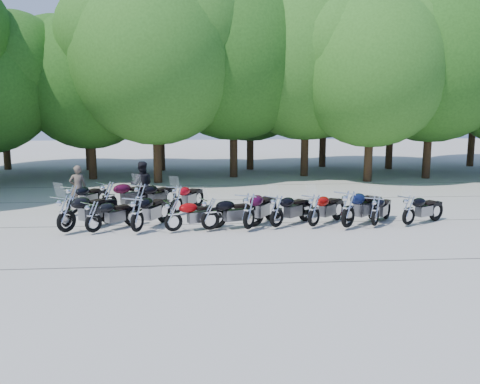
{
  "coord_description": "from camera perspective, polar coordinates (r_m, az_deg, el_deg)",
  "views": [
    {
      "loc": [
        -1.31,
        -15.41,
        3.99
      ],
      "look_at": [
        0.0,
        1.5,
        1.1
      ],
      "focal_mm": 38.0,
      "sensor_mm": 36.0,
      "label": 1
    }
  ],
  "objects": [
    {
      "name": "tree_3",
      "position": [
        26.85,
        -9.55,
        14.52
      ],
      "size": [
        8.7,
        8.7,
        10.67
      ],
      "color": "#3A2614",
      "rests_on": "ground"
    },
    {
      "name": "tree_14",
      "position": [
        33.76,
        16.79,
        12.39
      ],
      "size": [
        8.02,
        8.02,
        9.84
      ],
      "color": "#3A2614",
      "rests_on": "ground"
    },
    {
      "name": "motorcycle_1",
      "position": [
        16.54,
        -16.17,
        -2.58
      ],
      "size": [
        1.93,
        1.93,
        1.18
      ],
      "primitive_type": null,
      "rotation": [
        0.0,
        0.0,
        2.36
      ],
      "color": "black",
      "rests_on": "ground"
    },
    {
      "name": "tree_9",
      "position": [
        35.23,
        -25.24,
        11.26
      ],
      "size": [
        7.59,
        7.59,
        9.32
      ],
      "color": "#3A2614",
      "rests_on": "ground"
    },
    {
      "name": "motorcycle_2",
      "position": [
        16.22,
        -11.5,
        -2.33
      ],
      "size": [
        1.65,
        2.47,
        1.35
      ],
      "primitive_type": null,
      "rotation": [
        0.0,
        0.0,
        2.71
      ],
      "color": "black",
      "rests_on": "ground"
    },
    {
      "name": "motorcycle_8",
      "position": [
        16.79,
        12.05,
        -1.78
      ],
      "size": [
        2.38,
        2.32,
        1.44
      ],
      "primitive_type": null,
      "rotation": [
        0.0,
        0.0,
        2.33
      ],
      "color": "black",
      "rests_on": "ground"
    },
    {
      "name": "motorcycle_7",
      "position": [
        16.81,
        8.3,
        -1.95
      ],
      "size": [
        2.05,
        2.09,
        1.27
      ],
      "primitive_type": null,
      "rotation": [
        0.0,
        0.0,
        2.37
      ],
      "color": "#8B0705",
      "rests_on": "ground"
    },
    {
      "name": "tree_4",
      "position": [
        28.68,
        -0.74,
        14.96
      ],
      "size": [
        9.13,
        9.13,
        11.2
      ],
      "color": "#3A2614",
      "rests_on": "ground"
    },
    {
      "name": "motorcycle_0",
      "position": [
        16.75,
        -18.96,
        -2.19
      ],
      "size": [
        2.09,
        2.44,
        1.4
      ],
      "primitive_type": null,
      "rotation": [
        0.0,
        0.0,
        2.5
      ],
      "color": "black",
      "rests_on": "ground"
    },
    {
      "name": "tree_7",
      "position": [
        30.03,
        20.83,
        13.64
      ],
      "size": [
        8.79,
        8.79,
        10.79
      ],
      "color": "#3A2614",
      "rests_on": "ground"
    },
    {
      "name": "tree_15",
      "position": [
        37.18,
        25.16,
        13.47
      ],
      "size": [
        9.67,
        9.67,
        11.86
      ],
      "color": "#3A2614",
      "rests_on": "ground"
    },
    {
      "name": "tree_10",
      "position": [
        33.17,
        -16.96,
        12.14
      ],
      "size": [
        7.78,
        7.78,
        9.55
      ],
      "color": "#3A2614",
      "rests_on": "ground"
    },
    {
      "name": "tree_12",
      "position": [
        32.08,
        1.18,
        12.77
      ],
      "size": [
        7.88,
        7.88,
        9.67
      ],
      "color": "#3A2614",
      "rests_on": "ground"
    },
    {
      "name": "tree_13",
      "position": [
        33.91,
        9.48,
        13.01
      ],
      "size": [
        8.31,
        8.31,
        10.2
      ],
      "color": "#3A2614",
      "rests_on": "ground"
    },
    {
      "name": "motorcycle_6",
      "position": [
        16.58,
        4.15,
        -2.05
      ],
      "size": [
        2.11,
        1.99,
        1.26
      ],
      "primitive_type": null,
      "rotation": [
        0.0,
        0.0,
        2.31
      ],
      "color": "black",
      "rests_on": "ground"
    },
    {
      "name": "motorcycle_5",
      "position": [
        16.24,
        1.0,
        -2.04
      ],
      "size": [
        1.91,
        2.49,
        1.39
      ],
      "primitive_type": null,
      "rotation": [
        0.0,
        0.0,
        2.6
      ],
      "color": "#350723",
      "rests_on": "ground"
    },
    {
      "name": "tree_2",
      "position": [
        28.9,
        -16.66,
        11.9
      ],
      "size": [
        7.31,
        7.31,
        8.97
      ],
      "color": "#3A2614",
      "rests_on": "ground"
    },
    {
      "name": "motorcycle_13",
      "position": [
        19.11,
        -11.09,
        -0.57
      ],
      "size": [
        1.92,
        2.28,
        1.3
      ],
      "primitive_type": null,
      "rotation": [
        0.0,
        0.0,
        2.51
      ],
      "color": "black",
      "rests_on": "ground"
    },
    {
      "name": "ground",
      "position": [
        15.98,
        0.42,
        -4.8
      ],
      "size": [
        90.0,
        90.0,
        0.0
      ],
      "primitive_type": "plane",
      "color": "#9D968D",
      "rests_on": "ground"
    },
    {
      "name": "motorcycle_9",
      "position": [
        17.34,
        14.96,
        -1.99
      ],
      "size": [
        1.7,
        2.07,
        1.17
      ],
      "primitive_type": null,
      "rotation": [
        0.0,
        0.0,
        2.54
      ],
      "color": "black",
      "rests_on": "ground"
    },
    {
      "name": "motorcycle_10",
      "position": [
        17.78,
        18.44,
        -1.85
      ],
      "size": [
        2.13,
        1.6,
        1.18
      ],
      "primitive_type": null,
      "rotation": [
        0.0,
        0.0,
        2.1
      ],
      "color": "black",
      "rests_on": "ground"
    },
    {
      "name": "tree_5",
      "position": [
        29.34,
        7.49,
        14.64
      ],
      "size": [
        9.04,
        9.04,
        11.1
      ],
      "color": "#3A2614",
      "rests_on": "ground"
    },
    {
      "name": "motorcycle_11",
      "position": [
        19.58,
        -18.26,
        -0.7
      ],
      "size": [
        1.67,
        2.28,
        1.26
      ],
      "primitive_type": null,
      "rotation": [
        0.0,
        0.0,
        2.64
      ],
      "color": "black",
      "rests_on": "ground"
    },
    {
      "name": "motorcycle_14",
      "position": [
        18.8,
        -7.07,
        -0.73
      ],
      "size": [
        1.64,
        2.25,
        1.24
      ],
      "primitive_type": null,
      "rotation": [
        0.0,
        0.0,
        2.64
      ],
      "color": "#9E0510",
      "rests_on": "ground"
    },
    {
      "name": "motorcycle_12",
      "position": [
        19.27,
        -14.56,
        -0.47
      ],
      "size": [
        2.37,
        2.2,
        1.4
      ],
      "primitive_type": null,
      "rotation": [
        0.0,
        0.0,
        2.28
      ],
      "color": "#3B081D",
      "rests_on": "ground"
    },
    {
      "name": "motorcycle_4",
      "position": [
        16.21,
        -3.36,
        -2.34
      ],
      "size": [
        2.29,
        1.45,
        1.24
      ],
      "primitive_type": null,
      "rotation": [
        0.0,
        0.0,
        1.96
      ],
      "color": "black",
      "rests_on": "ground"
    },
    {
      "name": "tree_11",
      "position": [
        31.97,
        -9.03,
        12.25
      ],
      "size": [
        7.56,
        7.56,
        9.28
      ],
      "color": "#3A2614",
      "rests_on": "ground"
    },
    {
      "name": "rider_1",
      "position": [
        20.23,
        -10.97,
        0.79
      ],
      "size": [
        0.95,
        0.76,
        1.86
      ],
      "primitive_type": "imported",
      "rotation": [
        0.0,
        0.0,
        3.21
      ],
      "color": "black",
      "rests_on": "ground"
    },
    {
      "name": "motorcycle_3",
      "position": [
        16.14,
        -7.5,
        -2.56
      ],
      "size": [
        2.19,
        1.4,
        1.19
      ],
      "primitive_type": null,
      "rotation": [
        0.0,
        0.0,
        1.96
      ],
      "color": "#930507",
      "rests_on": "ground"
    },
    {
      "name": "rider_0",
      "position": [
        20.49,
        -17.73,
        0.46
      ],
      "size": [
        0.73,
        0.58,
        1.75
      ],
      "primitive_type": "imported",
      "rotation": [
        0.0,
        0.0,
        3.43
      ],
      "color": "brown",
      "rests_on": "ground"
    },
    {
      "name": "tree_6",
      "position": [
        27.74,
        14.6,
        13.13
      ],
      "size": [
        8.0,
        8.0,
        9.82
      ],
      "color": "#3A2614",
      "rests_on": "ground"
    }
  ]
}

